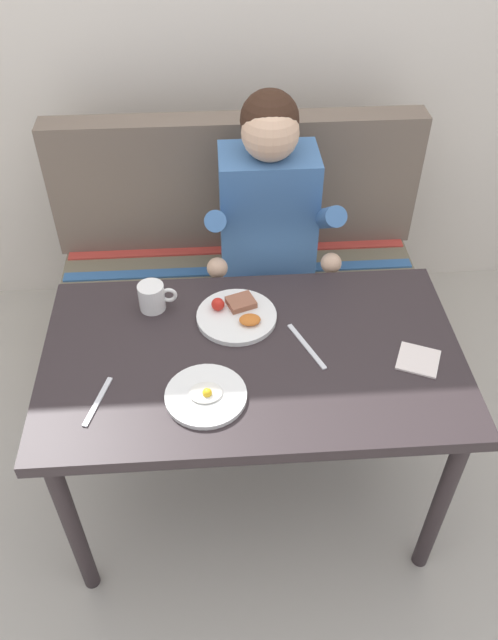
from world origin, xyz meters
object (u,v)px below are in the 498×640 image
plate_eggs (206,395)px  coffee_mug (152,296)px  couch (239,289)px  knife (307,346)px  table (252,373)px  person (269,230)px  fork (98,401)px  napkin (418,360)px  plate_breakfast (237,315)px

plate_eggs → coffee_mug: 0.40m
coffee_mug → couch: bearing=62.3°
knife → table: bearing=162.1°
person → plate_eggs: size_ratio=5.53×
person → knife: (0.06, -0.58, -0.01)m
coffee_mug → fork: coffee_mug is taller
table → fork: size_ratio=7.06×
fork → knife: size_ratio=0.85×
plate_eggs → napkin: size_ratio=1.95×
plate_eggs → napkin: bearing=9.0°
fork → couch: bearing=82.6°
plate_breakfast → coffee_mug: size_ratio=2.05×
table → couch: bearing=90.0°
plate_breakfast → coffee_mug: 0.26m
plate_eggs → napkin: 0.61m
table → person: 0.61m
coffee_mug → plate_breakfast: bearing=-14.1°
knife → couch: bearing=78.7°
fork → table: bearing=37.1°
couch → plate_breakfast: (-0.04, -0.61, 0.41)m
knife → fork: bearing=173.0°
napkin → plate_breakfast: bearing=157.0°
plate_eggs → knife: size_ratio=1.10×
couch → napkin: bearing=-60.7°
table → napkin: 0.48m
table → napkin: napkin is taller
plate_breakfast → plate_eggs: (-0.10, -0.31, -0.00)m
coffee_mug → napkin: bearing=-20.1°
person → couch: bearing=120.2°
plate_breakfast → knife: plate_breakfast is taller
table → coffee_mug: 0.38m
plate_breakfast → person: bearing=72.4°
table → fork: fork is taller
table → plate_eggs: size_ratio=5.47×
person → plate_eggs: bearing=-107.6°
napkin → knife: napkin is taller
plate_eggs → fork: bearing=179.3°
coffee_mug → napkin: 0.80m
couch → fork: couch is taller
plate_breakfast → plate_eggs: bearing=-107.7°
person → plate_breakfast: size_ratio=5.01×
table → knife: knife is taller
table → couch: size_ratio=0.83×
couch → plate_breakfast: bearing=-93.4°
person → plate_breakfast: 0.46m
napkin → fork: bearing=-174.1°
plate_breakfast → napkin: bearing=-23.0°
knife → plate_eggs: bearing=-172.9°
napkin → fork: 0.89m
table → knife: (0.16, 0.01, 0.08)m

